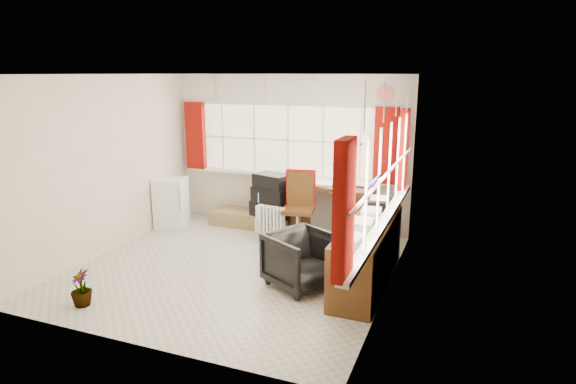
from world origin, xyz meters
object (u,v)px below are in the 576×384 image
Objects in this scene: task_chair at (300,205)px; tv_bench at (252,219)px; desk at (329,206)px; crt_tv at (277,200)px; desk_lamp at (353,164)px; credenza at (368,252)px; mini_fridge at (171,203)px; office_chair at (302,260)px; radiator at (272,229)px.

tv_bench is (-1.00, 0.44, -0.46)m from task_chair.
desk is 2.72× the size of crt_tv.
task_chair is (-0.65, -0.63, -0.55)m from desk_lamp.
crt_tv is (0.45, -0.01, 0.37)m from tv_bench.
desk_lamp is at bearing 109.98° from credenza.
crt_tv is at bearing 16.17° from mini_fridge.
mini_fridge is at bearing 92.99° from office_chair.
desk is 2.02m from office_chair.
task_chair is at bearing 37.84° from radiator.
radiator is (-0.34, -0.26, -0.35)m from task_chair.
credenza is (1.28, -1.08, -0.19)m from task_chair.
tv_bench is (-1.57, 1.92, -0.21)m from office_chair.
task_chair is at bearing 50.48° from office_chair.
mini_fridge is (-1.91, 0.20, 0.17)m from radiator.
credenza is at bearing -58.71° from desk.
tv_bench is at bearing 68.86° from office_chair.
desk reaches higher than tv_bench.
task_chair is 0.55× the size of credenza.
task_chair is at bearing -120.16° from desk.
desk_lamp reaches higher than radiator.
task_chair is 1.49× the size of office_chair.
tv_bench is at bearing 178.37° from crt_tv.
desk_lamp is 0.78× the size of crt_tv.
desk reaches higher than office_chair.
desk is 1.87m from credenza.
tv_bench is (-1.31, -0.08, -0.34)m from desk.
desk is at bearing 6.18° from crt_tv.
mini_fridge reaches higher than crt_tv.
desk_lamp is 0.54× the size of mini_fridge.
task_chair reaches higher than tv_bench.
mini_fridge is at bearing -167.10° from desk.
desk is 1.04m from radiator.
task_chair is at bearing -136.19° from desk_lamp.
desk_lamp is 3.08m from mini_fridge.
task_chair is (-0.30, -0.52, 0.12)m from desk.
desk reaches higher than crt_tv.
mini_fridge is (-2.82, 1.42, 0.07)m from office_chair.
credenza is 2.37m from crt_tv.
office_chair is 1.32× the size of crt_tv.
crt_tv is 1.77m from mini_fridge.
office_chair is 0.91× the size of mini_fridge.
desk reaches higher than credenza.
task_chair is 1.96× the size of crt_tv.
desk is 2.62m from mini_fridge.
mini_fridge reaches higher than office_chair.
desk_lamp is 1.95m from tv_bench.
office_chair reaches higher than tv_bench.
desk_lamp reaches higher than task_chair.
desk is at bearing 3.50° from tv_bench.
mini_fridge is at bearing -178.37° from task_chair.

